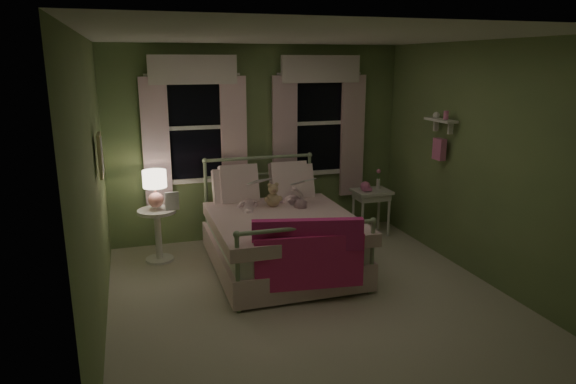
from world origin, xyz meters
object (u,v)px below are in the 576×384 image
object	(u,v)px
child_right	(291,180)
nightstand_right	(371,197)
child_left	(247,183)
teddy_bear	(273,197)
table_lamp	(155,185)
bed	(279,235)
nightstand_left	(158,228)

from	to	relation	value
child_right	nightstand_right	size ratio (longest dim) A/B	1.18
child_left	child_right	world-z (taller)	child_left
child_right	teddy_bear	size ratio (longest dim) A/B	2.48
table_lamp	teddy_bear	bearing A→B (deg)	-14.52
table_lamp	nightstand_right	distance (m)	2.94
bed	table_lamp	size ratio (longest dim) A/B	4.47
child_left	nightstand_right	xyz separation A→B (m)	(1.83, 0.29, -0.40)
nightstand_right	teddy_bear	bearing A→B (deg)	-163.74
nightstand_right	nightstand_left	bearing A→B (deg)	-178.02
nightstand_left	nightstand_right	bearing A→B (deg)	1.98
nightstand_left	child_right	bearing A→B (deg)	-6.72
child_left	nightstand_right	world-z (taller)	child_left
bed	nightstand_right	distance (m)	1.71
teddy_bear	nightstand_right	distance (m)	1.63
child_right	nightstand_left	bearing A→B (deg)	-8.05
table_lamp	child_left	bearing A→B (deg)	-10.16
child_right	nightstand_left	xyz separation A→B (m)	(-1.64, 0.19, -0.53)
child_left	nightstand_right	size ratio (longest dim) A/B	1.19
child_left	table_lamp	bearing A→B (deg)	2.05
child_left	table_lamp	xyz separation A→B (m)	(-1.08, 0.19, 0.00)
bed	teddy_bear	size ratio (longest dim) A/B	6.69
bed	nightstand_left	xyz separation A→B (m)	(-1.36, 0.61, 0.03)
teddy_bear	nightstand_right	xyz separation A→B (m)	(1.55, 0.45, -0.24)
bed	nightstand_left	bearing A→B (deg)	155.64
child_right	table_lamp	bearing A→B (deg)	-8.05
child_left	child_right	size ratio (longest dim) A/B	1.01
teddy_bear	child_left	bearing A→B (deg)	150.50
child_left	nightstand_left	bearing A→B (deg)	2.05
bed	child_right	size ratio (longest dim) A/B	2.70
child_right	nightstand_left	world-z (taller)	child_right
nightstand_left	table_lamp	world-z (taller)	table_lamp
bed	child_left	world-z (taller)	child_left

